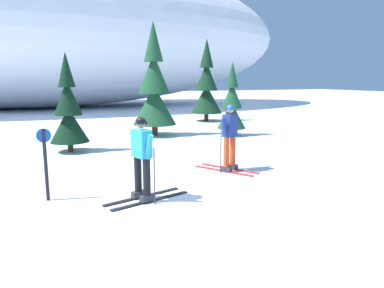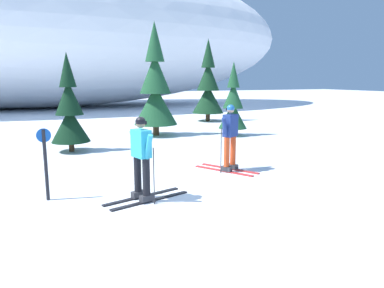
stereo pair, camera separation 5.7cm
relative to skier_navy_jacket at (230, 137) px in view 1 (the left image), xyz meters
name	(u,v)px [view 1 (the left image)]	position (x,y,z in m)	size (l,w,h in m)	color
ground_plane	(166,187)	(-2.04, -0.74, -0.93)	(120.00, 120.00, 0.00)	white
skier_navy_jacket	(230,137)	(0.00, 0.00, 0.00)	(1.25, 1.76, 1.78)	red
skier_cyan_jacket	(142,158)	(-2.77, -1.42, -0.04)	(1.85, 0.93, 1.71)	black
pine_tree_far_left	(68,111)	(-3.69, 4.41, 0.46)	(1.28, 1.28, 3.31)	#47301E
pine_tree_center_left	(154,89)	(0.01, 6.70, 1.09)	(1.86, 1.86, 4.82)	#47301E
pine_tree_center_right	(232,105)	(3.08, 5.37, 0.40)	(1.22, 1.22, 3.16)	#47301E
pine_tree_far_right	(206,87)	(4.42, 10.77, 1.03)	(1.81, 1.81, 4.69)	#47301E
snow_ridge_background	(22,31)	(-5.39, 25.35, 5.36)	(46.62, 19.52, 12.58)	white
trail_marker_post	(45,160)	(-4.55, -0.66, -0.09)	(0.28, 0.07, 1.48)	black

